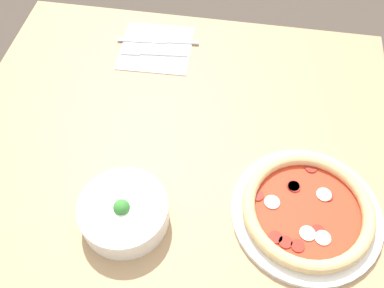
# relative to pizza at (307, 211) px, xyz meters

# --- Properties ---
(dining_table) EXTENTS (1.21, 0.99, 0.73)m
(dining_table) POSITION_rel_pizza_xyz_m (-0.03, 0.29, -0.11)
(dining_table) COLOR tan
(dining_table) RESTS_ON ground_plane
(pizza) EXTENTS (0.30, 0.30, 0.04)m
(pizza) POSITION_rel_pizza_xyz_m (0.00, 0.00, 0.00)
(pizza) COLOR white
(pizza) RESTS_ON dining_table
(bowl) EXTENTS (0.18, 0.18, 0.07)m
(bowl) POSITION_rel_pizza_xyz_m (-0.07, 0.35, 0.02)
(bowl) COLOR white
(bowl) RESTS_ON dining_table
(napkin) EXTENTS (0.19, 0.19, 0.00)m
(napkin) POSITION_rel_pizza_xyz_m (0.43, 0.40, -0.02)
(napkin) COLOR white
(napkin) RESTS_ON dining_table
(fork) EXTENTS (0.03, 0.18, 0.00)m
(fork) POSITION_rel_pizza_xyz_m (0.41, 0.40, -0.01)
(fork) COLOR silver
(fork) RESTS_ON napkin
(knife) EXTENTS (0.03, 0.22, 0.01)m
(knife) POSITION_rel_pizza_xyz_m (0.46, 0.39, -0.01)
(knife) COLOR silver
(knife) RESTS_ON napkin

